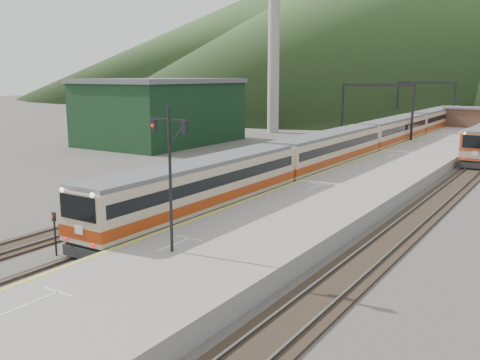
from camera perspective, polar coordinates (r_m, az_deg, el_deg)
The scene contains 17 objects.
ground at distance 25.33m, azimuth -22.74°, elevation -10.63°, with size 400.00×400.00×0.00m, color #47423D.
track_main at distance 57.29m, azimuth 12.04°, elevation 1.88°, with size 2.60×200.00×0.23m.
track_far at distance 59.21m, azimuth 7.51°, elevation 2.32°, with size 2.60×200.00×0.23m.
track_second at distance 54.41m, azimuth 23.42°, elevation 0.72°, with size 2.60×200.00×0.23m.
platform at distance 53.64m, azimuth 16.89°, elevation 1.50°, with size 8.00×100.00×1.00m, color gray.
gantry_near at distance 71.77m, azimuth 14.36°, elevation 8.03°, with size 9.55×0.25×8.00m.
gantry_far at distance 95.80m, azimuth 19.16°, elevation 8.45°, with size 9.55×0.25×8.00m.
warehouse at distance 73.02m, azimuth -8.39°, elevation 7.30°, with size 14.50×20.50×8.60m.
smokestack at distance 86.08m, azimuth 3.64°, elevation 15.07°, with size 1.80×1.80×30.00m, color #9E998E.
station_shed at distance 92.35m, azimuth 23.86°, elevation 6.16°, with size 9.40×4.40×3.10m.
hill_a at distance 212.68m, azimuth 16.84°, elevation 16.31°, with size 180.00×180.00×60.00m, color #334F23.
hill_d at distance 289.66m, azimuth 3.83°, elevation 14.74°, with size 200.00×200.00×55.00m, color #334F23.
main_train at distance 69.97m, azimuth 16.11°, elevation 4.93°, with size 2.93×100.34×3.57m.
signal_mast at distance 24.16m, azimuth -7.49°, elevation 1.68°, with size 2.20×0.25×6.68m.
short_signal_a at distance 28.54m, azimuth -19.17°, elevation -4.85°, with size 0.26×0.22×2.27m.
short_signal_b at distance 50.53m, azimuth 4.96°, elevation 2.48°, with size 0.23×0.18×2.27m.
short_signal_c at distance 41.71m, azimuth -6.92°, elevation 0.60°, with size 0.23×0.17×2.27m.
Camera 1 is at (19.77, -13.03, 9.00)m, focal length 40.00 mm.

